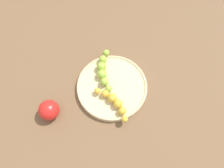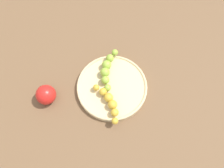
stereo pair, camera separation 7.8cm
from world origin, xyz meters
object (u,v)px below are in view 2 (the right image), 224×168
banana_spotted (109,102)px  apple_red (46,95)px  fruit_bowl (112,87)px  banana_green (107,69)px

banana_spotted → apple_red: apple_red is taller
fruit_bowl → banana_spotted: size_ratio=1.63×
banana_spotted → apple_red: (-0.10, -0.20, 0.00)m
fruit_bowl → banana_spotted: 0.07m
fruit_bowl → apple_red: bearing=-100.1°
apple_red → banana_green: bearing=95.5°
banana_spotted → banana_green: (-0.12, 0.04, 0.00)m
fruit_bowl → banana_spotted: (0.06, -0.03, 0.02)m
banana_spotted → banana_green: bearing=64.5°
fruit_bowl → apple_red: 0.24m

